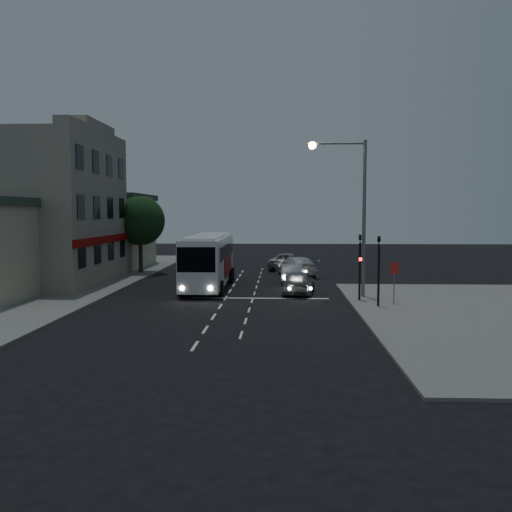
{
  "coord_description": "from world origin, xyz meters",
  "views": [
    {
      "loc": [
        3.19,
        -30.86,
        4.99
      ],
      "look_at": [
        1.63,
        5.54,
        2.2
      ],
      "focal_mm": 40.0,
      "sensor_mm": 36.0,
      "label": 1
    }
  ],
  "objects_px": {
    "traffic_signal_main": "(360,259)",
    "street_tree": "(140,219)",
    "tour_bus": "(209,259)",
    "car_suv": "(299,282)",
    "car_sedan_b": "(296,266)",
    "car_sedan_a": "(292,274)",
    "regulatory_sign": "(394,276)",
    "car_sedan_c": "(288,261)",
    "traffic_signal_side": "(379,262)",
    "streetlight": "(353,199)"
  },
  "relations": [
    {
      "from": "car_suv",
      "to": "regulatory_sign",
      "type": "xyz_separation_m",
      "value": [
        4.98,
        -4.04,
        0.85
      ]
    },
    {
      "from": "tour_bus",
      "to": "car_suv",
      "type": "bearing_deg",
      "value": -26.53
    },
    {
      "from": "traffic_signal_side",
      "to": "streetlight",
      "type": "distance_m",
      "value": 4.84
    },
    {
      "from": "car_suv",
      "to": "traffic_signal_main",
      "type": "bearing_deg",
      "value": 144.67
    },
    {
      "from": "tour_bus",
      "to": "car_sedan_c",
      "type": "height_order",
      "value": "tour_bus"
    },
    {
      "from": "tour_bus",
      "to": "car_suv",
      "type": "xyz_separation_m",
      "value": [
        5.89,
        -2.87,
        -1.15
      ]
    },
    {
      "from": "car_suv",
      "to": "traffic_signal_side",
      "type": "distance_m",
      "value": 6.6
    },
    {
      "from": "traffic_signal_main",
      "to": "traffic_signal_side",
      "type": "xyz_separation_m",
      "value": [
        0.7,
        -1.98,
        0.0
      ]
    },
    {
      "from": "regulatory_sign",
      "to": "street_tree",
      "type": "relative_size",
      "value": 0.35
    },
    {
      "from": "regulatory_sign",
      "to": "traffic_signal_main",
      "type": "bearing_deg",
      "value": 149.16
    },
    {
      "from": "street_tree",
      "to": "car_suv",
      "type": "bearing_deg",
      "value": -41.85
    },
    {
      "from": "car_sedan_a",
      "to": "streetlight",
      "type": "relative_size",
      "value": 0.45
    },
    {
      "from": "car_sedan_a",
      "to": "traffic_signal_main",
      "type": "xyz_separation_m",
      "value": [
        3.57,
        -8.24,
        1.75
      ]
    },
    {
      "from": "car_sedan_a",
      "to": "regulatory_sign",
      "type": "height_order",
      "value": "regulatory_sign"
    },
    {
      "from": "traffic_signal_side",
      "to": "car_sedan_b",
      "type": "bearing_deg",
      "value": 104.4
    },
    {
      "from": "traffic_signal_main",
      "to": "street_tree",
      "type": "bearing_deg",
      "value": 137.97
    },
    {
      "from": "car_suv",
      "to": "regulatory_sign",
      "type": "relative_size",
      "value": 1.99
    },
    {
      "from": "car_suv",
      "to": "traffic_signal_main",
      "type": "height_order",
      "value": "traffic_signal_main"
    },
    {
      "from": "car_sedan_c",
      "to": "car_suv",
      "type": "bearing_deg",
      "value": 107.64
    },
    {
      "from": "tour_bus",
      "to": "streetlight",
      "type": "bearing_deg",
      "value": -27.21
    },
    {
      "from": "car_sedan_b",
      "to": "car_sedan_a",
      "type": "bearing_deg",
      "value": 67.19
    },
    {
      "from": "tour_bus",
      "to": "street_tree",
      "type": "relative_size",
      "value": 1.85
    },
    {
      "from": "car_sedan_a",
      "to": "car_sedan_b",
      "type": "distance_m",
      "value": 4.78
    },
    {
      "from": "car_sedan_a",
      "to": "car_sedan_b",
      "type": "relative_size",
      "value": 0.78
    },
    {
      "from": "car_suv",
      "to": "street_tree",
      "type": "xyz_separation_m",
      "value": [
        -12.53,
        11.22,
        3.75
      ]
    },
    {
      "from": "tour_bus",
      "to": "car_sedan_c",
      "type": "relative_size",
      "value": 2.22
    },
    {
      "from": "car_sedan_b",
      "to": "regulatory_sign",
      "type": "bearing_deg",
      "value": 91.39
    },
    {
      "from": "traffic_signal_side",
      "to": "streetlight",
      "type": "xyz_separation_m",
      "value": [
        -0.96,
        3.4,
        3.31
      ]
    },
    {
      "from": "tour_bus",
      "to": "car_suv",
      "type": "distance_m",
      "value": 6.65
    },
    {
      "from": "traffic_signal_main",
      "to": "tour_bus",
      "type": "bearing_deg",
      "value": 147.28
    },
    {
      "from": "traffic_signal_side",
      "to": "streetlight",
      "type": "relative_size",
      "value": 0.46
    },
    {
      "from": "traffic_signal_side",
      "to": "car_sedan_c",
      "type": "bearing_deg",
      "value": 102.5
    },
    {
      "from": "car_suv",
      "to": "traffic_signal_main",
      "type": "relative_size",
      "value": 1.07
    },
    {
      "from": "car_sedan_a",
      "to": "street_tree",
      "type": "distance_m",
      "value": 14.16
    },
    {
      "from": "regulatory_sign",
      "to": "streetlight",
      "type": "relative_size",
      "value": 0.24
    },
    {
      "from": "traffic_signal_main",
      "to": "car_sedan_a",
      "type": "bearing_deg",
      "value": 113.43
    },
    {
      "from": "car_suv",
      "to": "street_tree",
      "type": "relative_size",
      "value": 0.7
    },
    {
      "from": "traffic_signal_main",
      "to": "traffic_signal_side",
      "type": "relative_size",
      "value": 1.0
    },
    {
      "from": "car_sedan_c",
      "to": "traffic_signal_main",
      "type": "relative_size",
      "value": 1.26
    },
    {
      "from": "traffic_signal_side",
      "to": "car_suv",
      "type": "bearing_deg",
      "value": 128.49
    },
    {
      "from": "car_sedan_c",
      "to": "street_tree",
      "type": "height_order",
      "value": "street_tree"
    },
    {
      "from": "car_suv",
      "to": "traffic_signal_side",
      "type": "xyz_separation_m",
      "value": [
        3.98,
        -5.0,
        1.68
      ]
    },
    {
      "from": "car_suv",
      "to": "regulatory_sign",
      "type": "height_order",
      "value": "regulatory_sign"
    },
    {
      "from": "car_sedan_a",
      "to": "streetlight",
      "type": "distance_m",
      "value": 9.12
    },
    {
      "from": "car_sedan_b",
      "to": "tour_bus",
      "type": "bearing_deg",
      "value": 32.06
    },
    {
      "from": "car_sedan_b",
      "to": "traffic_signal_main",
      "type": "distance_m",
      "value": 13.47
    },
    {
      "from": "car_sedan_b",
      "to": "street_tree",
      "type": "relative_size",
      "value": 0.84
    },
    {
      "from": "tour_bus",
      "to": "traffic_signal_side",
      "type": "height_order",
      "value": "traffic_signal_side"
    },
    {
      "from": "traffic_signal_main",
      "to": "regulatory_sign",
      "type": "xyz_separation_m",
      "value": [
        1.7,
        -1.01,
        -0.82
      ]
    },
    {
      "from": "regulatory_sign",
      "to": "street_tree",
      "type": "distance_m",
      "value": 23.4
    }
  ]
}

